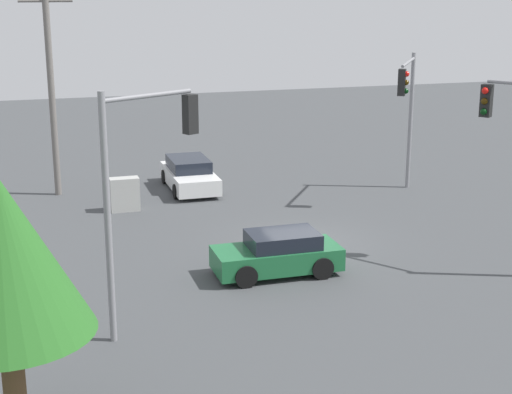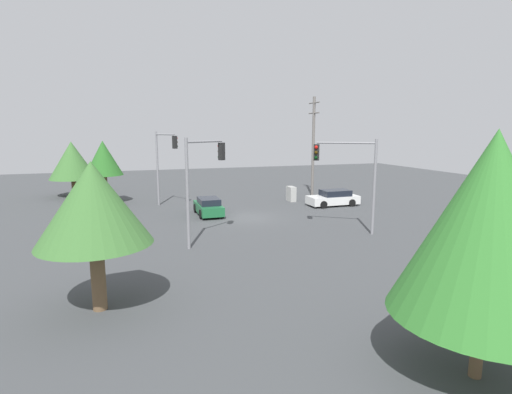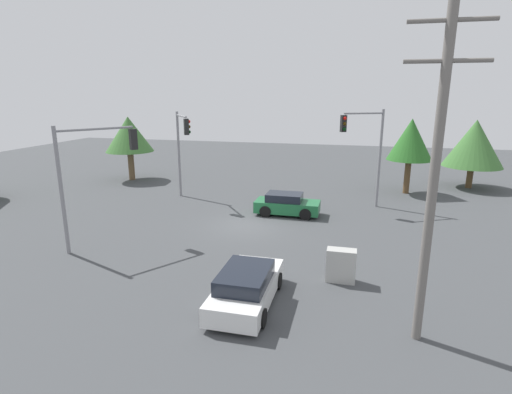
{
  "view_description": "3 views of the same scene",
  "coord_description": "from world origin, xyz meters",
  "views": [
    {
      "loc": [
        9.24,
        25.06,
        9.0
      ],
      "look_at": [
        1.55,
        -0.73,
        1.64
      ],
      "focal_mm": 55.0,
      "sensor_mm": 36.0,
      "label": 1
    },
    {
      "loc": [
        -28.64,
        8.77,
        6.66
      ],
      "look_at": [
        0.37,
        -0.79,
        1.5
      ],
      "focal_mm": 28.0,
      "sensor_mm": 36.0,
      "label": 2
    },
    {
      "loc": [
        5.85,
        -21.38,
        7.45
      ],
      "look_at": [
        0.74,
        -0.97,
        2.01
      ],
      "focal_mm": 28.0,
      "sensor_mm": 36.0,
      "label": 3
    }
  ],
  "objects": [
    {
      "name": "utility_pole_tall",
      "position": [
        8.06,
        -9.41,
        5.24
      ],
      "size": [
        2.2,
        0.28,
        9.9
      ],
      "color": "slate",
      "rests_on": "ground_plane"
    },
    {
      "name": "tree_behind",
      "position": [
        9.83,
        10.58,
        4.1
      ],
      "size": [
        3.34,
        3.34,
        5.7
      ],
      "color": "brown",
      "rests_on": "ground_plane"
    },
    {
      "name": "traffic_signal_cross",
      "position": [
        -6.42,
        -4.87,
        4.18
      ],
      "size": [
        2.39,
        3.37,
        6.08
      ],
      "rotation": [
        0.0,
        0.0,
        0.97
      ],
      "color": "gray",
      "rests_on": "ground_plane"
    },
    {
      "name": "sedan_green",
      "position": [
        1.83,
        2.68,
        0.68
      ],
      "size": [
        4.02,
        1.85,
        1.39
      ],
      "rotation": [
        0.0,
        0.0,
        -1.57
      ],
      "color": "#1E6638",
      "rests_on": "ground_plane"
    },
    {
      "name": "ground_plane",
      "position": [
        0.0,
        0.0,
        0.0
      ],
      "size": [
        80.0,
        80.0,
        0.0
      ],
      "primitive_type": "plane",
      "color": "#424447"
    },
    {
      "name": "sedan_white",
      "position": [
        2.31,
        -8.67,
        0.68
      ],
      "size": [
        2.01,
        4.49,
        1.4
      ],
      "color": "silver",
      "rests_on": "ground_plane"
    },
    {
      "name": "electrical_cabinet",
      "position": [
        5.57,
        -6.0,
        0.69
      ],
      "size": [
        1.18,
        0.57,
        1.38
      ],
      "primitive_type": "cube",
      "color": "#B2B2AD",
      "rests_on": "ground_plane"
    },
    {
      "name": "traffic_signal_main",
      "position": [
        6.48,
        5.52,
        4.39
      ],
      "size": [
        2.74,
        1.64,
        6.51
      ],
      "rotation": [
        0.0,
        0.0,
        3.63
      ],
      "color": "gray",
      "rests_on": "ground_plane"
    }
  ]
}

